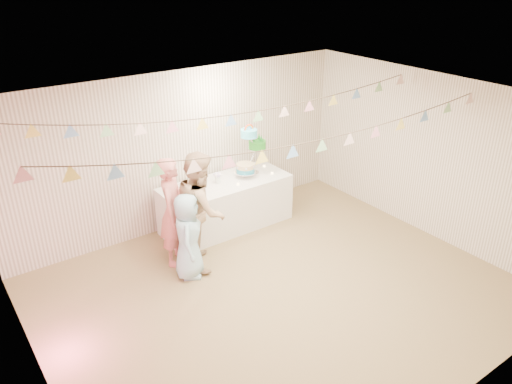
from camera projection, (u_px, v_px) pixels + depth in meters
floor at (278, 292)px, 6.79m from camera, size 6.00×6.00×0.00m
ceiling at (283, 106)px, 5.68m from camera, size 6.00×6.00×0.00m
back_wall at (185, 150)px, 8.07m from camera, size 6.00×6.00×0.00m
front_wall at (456, 312)px, 4.40m from camera, size 6.00×6.00×0.00m
left_wall at (28, 293)px, 4.65m from camera, size 5.00×5.00×0.00m
right_wall at (430, 156)px, 7.82m from camera, size 5.00×5.00×0.00m
table at (226, 204)px, 8.31m from camera, size 2.16×0.86×0.81m
cake_stand at (251, 154)px, 8.31m from camera, size 0.74×0.43×0.82m
cake_bottom at (246, 175)px, 8.32m from camera, size 0.31×0.31×0.15m
cake_middle at (257, 153)px, 8.49m from camera, size 0.27×0.27×0.22m
cake_top_tier at (249, 143)px, 8.16m from camera, size 0.25×0.25×0.19m
platter at (194, 195)px, 7.79m from camera, size 0.34×0.34×0.02m
posy at (218, 181)px, 8.09m from camera, size 0.15×0.15×0.18m
person_adult_a at (173, 211)px, 7.16m from camera, size 0.69×0.71×1.65m
person_adult_b at (201, 210)px, 7.12m from camera, size 0.97×1.05×1.74m
person_child at (188, 236)px, 6.90m from camera, size 0.67×0.74×1.27m
bunting_back at (231, 106)px, 6.59m from camera, size 5.60×1.10×0.40m
bunting_front at (293, 134)px, 5.65m from camera, size 5.60×0.90×0.36m
tealight_0 at (186, 197)px, 7.59m from camera, size 0.04×0.04×0.03m
tealight_1 at (201, 183)px, 8.07m from camera, size 0.04×0.04×0.03m
tealight_2 at (238, 184)px, 8.02m from camera, size 0.04×0.04×0.03m
tealight_3 at (236, 172)px, 8.47m from camera, size 0.04×0.04×0.03m
tealight_4 at (272, 173)px, 8.43m from camera, size 0.04×0.04×0.03m
tealight_5 at (264, 166)px, 8.71m from camera, size 0.04×0.04×0.03m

